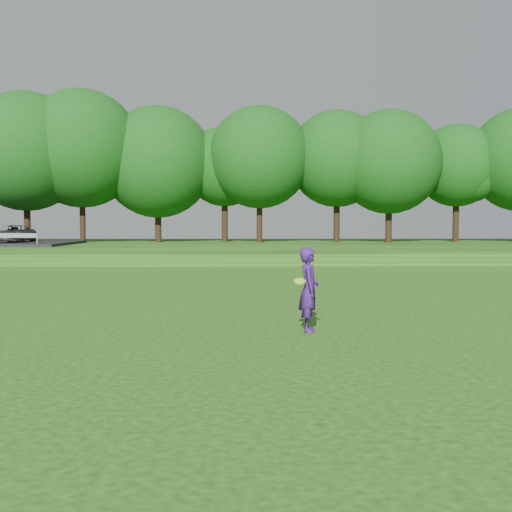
{
  "coord_description": "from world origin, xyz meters",
  "views": [
    {
      "loc": [
        0.48,
        -12.51,
        2.18
      ],
      "look_at": [
        0.71,
        4.19,
        1.3
      ],
      "focal_mm": 45.0,
      "sensor_mm": 36.0,
      "label": 1
    }
  ],
  "objects": [
    {
      "name": "berm",
      "position": [
        0.0,
        34.0,
        0.3
      ],
      "size": [
        130.0,
        30.0,
        0.6
      ],
      "primitive_type": "cube",
      "color": "#183E0C",
      "rests_on": "ground"
    },
    {
      "name": "ground",
      "position": [
        0.0,
        0.0,
        0.0
      ],
      "size": [
        140.0,
        140.0,
        0.0
      ],
      "primitive_type": "plane",
      "color": "#183E0C",
      "rests_on": "ground"
    },
    {
      "name": "treeline",
      "position": [
        0.0,
        38.0,
        8.1
      ],
      "size": [
        104.0,
        7.0,
        15.0
      ],
      "primitive_type": null,
      "color": "#124710",
      "rests_on": "berm"
    },
    {
      "name": "walking_path",
      "position": [
        0.0,
        20.0,
        0.02
      ],
      "size": [
        130.0,
        1.6,
        0.04
      ],
      "primitive_type": "cube",
      "color": "gray",
      "rests_on": "ground"
    },
    {
      "name": "woman",
      "position": [
        1.71,
        0.19,
        0.84
      ],
      "size": [
        0.54,
        0.66,
        1.68
      ],
      "color": "#3B176A",
      "rests_on": "ground"
    }
  ]
}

